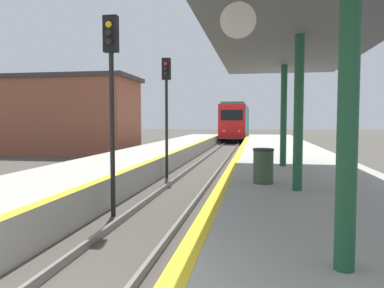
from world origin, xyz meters
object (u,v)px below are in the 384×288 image
Objects in this scene: train at (236,122)px; trash_bin at (263,166)px; signal_near at (111,79)px; signal_mid at (166,95)px.

trash_bin is at bearing -86.01° from train.
signal_near is 1.00× the size of signal_mid.
signal_near reaches higher than trash_bin.
signal_mid is (-0.13, 6.39, 0.00)m from signal_near.
signal_near reaches higher than train.
train is at bearing 87.73° from signal_mid.
train reaches higher than trash_bin.
signal_mid is at bearing 124.01° from trash_bin.
trash_bin is (3.78, 0.60, -2.19)m from signal_near.
signal_mid is (-1.27, -32.09, 1.26)m from train.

